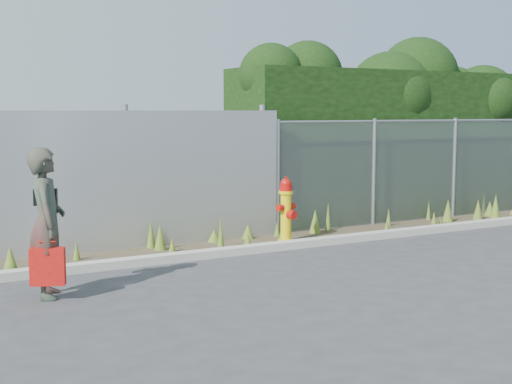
% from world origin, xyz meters
% --- Properties ---
extents(ground, '(80.00, 80.00, 0.00)m').
position_xyz_m(ground, '(0.00, 0.00, 0.00)').
color(ground, '#363638').
rests_on(ground, ground).
extents(curb, '(16.00, 0.22, 0.12)m').
position_xyz_m(curb, '(0.00, 1.80, 0.06)').
color(curb, '#A8A598').
rests_on(curb, ground).
extents(weed_strip, '(16.00, 1.33, 0.54)m').
position_xyz_m(weed_strip, '(0.95, 2.45, 0.13)').
color(weed_strip, '#403525').
rests_on(weed_strip, ground).
extents(corrugated_fence, '(8.50, 0.21, 2.30)m').
position_xyz_m(corrugated_fence, '(-3.25, 3.01, 1.10)').
color(corrugated_fence, '#A4A7AB').
rests_on(corrugated_fence, ground).
extents(chainlink_fence, '(6.50, 0.07, 2.05)m').
position_xyz_m(chainlink_fence, '(4.25, 3.00, 1.03)').
color(chainlink_fence, gray).
rests_on(chainlink_fence, ground).
extents(hedge, '(7.38, 1.92, 3.77)m').
position_xyz_m(hedge, '(4.49, 4.02, 1.98)').
color(hedge, black).
rests_on(hedge, ground).
extents(fire_hydrant, '(0.37, 0.33, 1.11)m').
position_xyz_m(fire_hydrant, '(0.75, 2.23, 0.54)').
color(fire_hydrant, yellow).
rests_on(fire_hydrant, ground).
extents(woman, '(0.57, 0.73, 1.77)m').
position_xyz_m(woman, '(-3.53, 0.69, 0.89)').
color(woman, '#0E5E46').
rests_on(woman, ground).
extents(red_tote_bag, '(0.39, 0.14, 0.51)m').
position_xyz_m(red_tote_bag, '(-3.58, 0.48, 0.41)').
color(red_tote_bag, '#AA090F').
extents(black_shoulder_bag, '(0.27, 0.11, 0.20)m').
position_xyz_m(black_shoulder_bag, '(-3.49, 0.88, 1.17)').
color(black_shoulder_bag, black).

